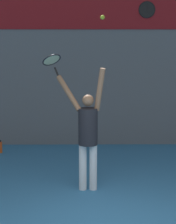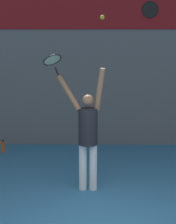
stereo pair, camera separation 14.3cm
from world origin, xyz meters
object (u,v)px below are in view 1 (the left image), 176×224
tennis_racket (52,61)px  scoreboard_clock (147,10)px  tennis_ball (102,17)px  tennis_player (88,131)px  water_bottle (0,147)px

tennis_racket → scoreboard_clock: bearing=53.1°
scoreboard_clock → tennis_ball: scoreboard_clock is taller
tennis_racket → tennis_ball: tennis_ball is taller
tennis_player → water_bottle: (-1.99, 2.43, -0.89)m
tennis_racket → water_bottle: 3.17m
tennis_ball → water_bottle: tennis_ball is taller
tennis_player → tennis_racket: size_ratio=4.67×
tennis_player → tennis_ball: bearing=-30.4°
scoreboard_clock → water_bottle: (-3.42, -0.74, -3.15)m
tennis_player → water_bottle: bearing=129.4°
tennis_ball → water_bottle: 4.37m
tennis_player → tennis_ball: 1.88m
scoreboard_clock → tennis_racket: size_ratio=0.89×
scoreboard_clock → tennis_ball: (-1.20, -3.30, -0.40)m
scoreboard_clock → tennis_player: size_ratio=0.19×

